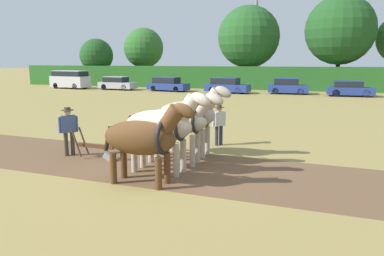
# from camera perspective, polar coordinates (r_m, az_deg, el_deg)

# --- Properties ---
(ground_plane) EXTENTS (240.00, 240.00, 0.00)m
(ground_plane) POSITION_cam_1_polar(r_m,az_deg,el_deg) (10.85, -4.68, -7.47)
(ground_plane) COLOR #998447
(plowed_furrow_strip) EXTENTS (21.64, 5.04, 0.01)m
(plowed_furrow_strip) POSITION_cam_1_polar(r_m,az_deg,el_deg) (13.47, -16.41, -4.32)
(plowed_furrow_strip) COLOR brown
(plowed_furrow_strip) RESTS_ON ground
(hedgerow) EXTENTS (67.08, 1.37, 2.60)m
(hedgerow) POSITION_cam_1_polar(r_m,az_deg,el_deg) (43.17, 13.03, 7.38)
(hedgerow) COLOR #286023
(hedgerow) RESTS_ON ground
(tree_far_left) EXTENTS (4.42, 4.42, 6.14)m
(tree_far_left) POSITION_cam_1_polar(r_m,az_deg,el_deg) (52.49, -14.36, 10.66)
(tree_far_left) COLOR #423323
(tree_far_left) RESTS_ON ground
(tree_left) EXTENTS (5.35, 5.35, 7.60)m
(tree_left) POSITION_cam_1_polar(r_m,az_deg,el_deg) (52.11, -7.37, 11.99)
(tree_left) COLOR #4C3823
(tree_left) RESTS_ON ground
(tree_center_left) EXTENTS (7.33, 7.33, 9.70)m
(tree_center_left) POSITION_cam_1_polar(r_m,az_deg,el_deg) (46.29, 8.64, 13.57)
(tree_center_left) COLOR #423323
(tree_center_left) RESTS_ON ground
(tree_center) EXTENTS (7.40, 7.40, 10.19)m
(tree_center) POSITION_cam_1_polar(r_m,az_deg,el_deg) (44.45, 21.65, 13.69)
(tree_center) COLOR #423323
(tree_center) RESTS_ON ground
(church_spire) EXTENTS (2.72, 2.72, 17.69)m
(church_spire) POSITION_cam_1_polar(r_m,az_deg,el_deg) (84.80, 9.68, 14.19)
(church_spire) COLOR gray
(church_spire) RESTS_ON ground
(draft_horse_lead_left) EXTENTS (2.78, 1.07, 2.33)m
(draft_horse_lead_left) POSITION_cam_1_polar(r_m,az_deg,el_deg) (10.00, -7.43, -1.45)
(draft_horse_lead_left) COLOR #513319
(draft_horse_lead_left) RESTS_ON ground
(draft_horse_lead_right) EXTENTS (2.82, 1.06, 2.50)m
(draft_horse_lead_right) POSITION_cam_1_polar(r_m,az_deg,el_deg) (10.97, -4.62, 0.32)
(draft_horse_lead_right) COLOR #B2A38E
(draft_horse_lead_right) RESTS_ON ground
(draft_horse_trail_left) EXTENTS (2.93, 0.96, 2.42)m
(draft_horse_trail_left) POSITION_cam_1_polar(r_m,az_deg,el_deg) (11.99, -2.26, 1.00)
(draft_horse_trail_left) COLOR #B2A38E
(draft_horse_trail_left) RESTS_ON ground
(draft_horse_trail_right) EXTENTS (2.79, 1.07, 2.54)m
(draft_horse_trail_right) POSITION_cam_1_polar(r_m,az_deg,el_deg) (13.02, -0.31, 2.09)
(draft_horse_trail_right) COLOR #B2A38E
(draft_horse_trail_right) RESTS_ON ground
(plow) EXTENTS (1.64, 0.48, 1.13)m
(plow) POSITION_cam_1_polar(r_m,az_deg,el_deg) (12.98, -13.99, -3.31)
(plow) COLOR #4C331E
(plow) RESTS_ON ground
(farmer_at_plow) EXTENTS (0.48, 0.52, 1.71)m
(farmer_at_plow) POSITION_cam_1_polar(r_m,az_deg,el_deg) (13.68, -18.31, 0.08)
(farmer_at_plow) COLOR #38332D
(farmer_at_plow) RESTS_ON ground
(farmer_beside_team) EXTENTS (0.45, 0.50, 1.60)m
(farmer_beside_team) POSITION_cam_1_polar(r_m,az_deg,el_deg) (14.64, 4.13, 0.90)
(farmer_beside_team) COLOR #28334C
(farmer_beside_team) RESTS_ON ground
(parked_van) EXTENTS (4.92, 2.46, 2.09)m
(parked_van) POSITION_cam_1_polar(r_m,az_deg,el_deg) (46.64, -18.08, 7.06)
(parked_van) COLOR #BCBCC1
(parked_van) RESTS_ON ground
(parked_car_left) EXTENTS (4.27, 1.94, 1.49)m
(parked_car_left) POSITION_cam_1_polar(r_m,az_deg,el_deg) (43.30, -11.35, 6.68)
(parked_car_left) COLOR #A8A8B2
(parked_car_left) RESTS_ON ground
(parked_car_center_left) EXTENTS (4.65, 2.32, 1.51)m
(parked_car_center_left) POSITION_cam_1_polar(r_m,az_deg,el_deg) (40.69, -3.73, 6.64)
(parked_car_center_left) COLOR navy
(parked_car_center_left) RESTS_ON ground
(parked_car_center) EXTENTS (4.66, 2.23, 1.57)m
(parked_car_center) POSITION_cam_1_polar(r_m,az_deg,el_deg) (38.45, 5.32, 6.45)
(parked_car_center) COLOR navy
(parked_car_center) RESTS_ON ground
(parked_car_center_right) EXTENTS (3.86, 1.79, 1.58)m
(parked_car_center_right) POSITION_cam_1_polar(r_m,az_deg,el_deg) (38.40, 14.41, 6.17)
(parked_car_center_right) COLOR navy
(parked_car_center_right) RESTS_ON ground
(parked_car_right) EXTENTS (4.18, 1.90, 1.44)m
(parked_car_right) POSITION_cam_1_polar(r_m,az_deg,el_deg) (37.68, 22.87, 5.53)
(parked_car_right) COLOR navy
(parked_car_right) RESTS_ON ground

